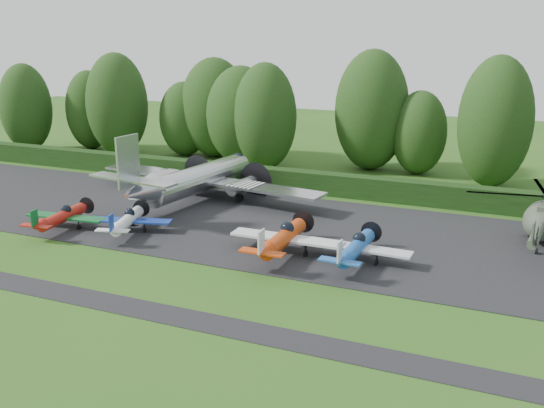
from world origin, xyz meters
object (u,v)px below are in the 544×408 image
at_px(light_plane_orange, 284,238).
at_px(helicopter, 544,217).
at_px(light_plane_red, 62,217).
at_px(light_plane_white, 128,220).
at_px(light_plane_blue, 356,247).
at_px(transport_plane, 198,179).

height_order(light_plane_orange, helicopter, helicopter).
height_order(light_plane_red, light_plane_white, light_plane_red).
bearing_deg(light_plane_red, light_plane_white, 19.31).
xyz_separation_m(light_plane_red, light_plane_blue, (22.45, 1.87, 0.09)).
height_order(light_plane_red, light_plane_blue, light_plane_blue).
relative_size(transport_plane, light_plane_red, 3.40).
height_order(light_plane_blue, helicopter, helicopter).
bearing_deg(light_plane_white, helicopter, 35.53).
distance_m(transport_plane, light_plane_white, 9.85).
height_order(transport_plane, helicopter, transport_plane).
xyz_separation_m(light_plane_white, helicopter, (28.51, 9.87, 0.86)).
height_order(light_plane_white, light_plane_orange, light_plane_orange).
relative_size(light_plane_blue, helicopter, 0.58).
distance_m(light_plane_white, light_plane_blue, 17.36).
height_order(light_plane_red, light_plane_orange, light_plane_orange).
relative_size(light_plane_white, helicopter, 0.53).
bearing_deg(helicopter, transport_plane, 173.68).
xyz_separation_m(transport_plane, helicopter, (28.06, 0.09, -0.18)).
bearing_deg(light_plane_white, light_plane_red, -150.42).
relative_size(transport_plane, helicopter, 1.81).
xyz_separation_m(light_plane_white, light_plane_orange, (12.45, 0.25, 0.23)).
bearing_deg(light_plane_orange, light_plane_red, -174.53).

